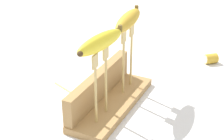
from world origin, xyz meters
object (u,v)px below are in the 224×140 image
(fork_stand_left, at_px, (101,78))
(fork_stand_right, at_px, (128,53))
(banana_raised_left, at_px, (100,42))
(banana_raised_right, at_px, (128,20))
(banana_chunk_near, at_px, (211,59))
(fork_fallen_near, at_px, (78,97))

(fork_stand_left, height_order, fork_stand_right, fork_stand_right)
(banana_raised_left, height_order, banana_raised_right, banana_raised_right)
(banana_raised_right, height_order, banana_chunk_near, banana_raised_right)
(banana_raised_left, height_order, fork_fallen_near, banana_raised_left)
(fork_stand_left, bearing_deg, banana_raised_left, 170.13)
(banana_raised_left, relative_size, fork_fallen_near, 0.95)
(fork_stand_left, height_order, banana_raised_right, banana_raised_right)
(fork_stand_right, height_order, banana_raised_left, banana_raised_left)
(fork_stand_right, relative_size, fork_fallen_near, 1.08)
(fork_fallen_near, bearing_deg, banana_raised_right, -55.79)
(fork_stand_right, height_order, banana_raised_right, banana_raised_right)
(banana_raised_right, xyz_separation_m, fork_fallen_near, (-0.08, 0.12, -0.24))
(fork_stand_right, distance_m, banana_chunk_near, 0.40)
(banana_raised_right, distance_m, fork_fallen_near, 0.28)
(fork_stand_left, distance_m, banana_chunk_near, 0.54)
(banana_raised_right, bearing_deg, banana_chunk_near, -28.74)
(fork_stand_left, relative_size, fork_fallen_near, 1.06)
(banana_raised_left, bearing_deg, banana_chunk_near, -20.00)
(fork_stand_left, height_order, fork_fallen_near, fork_stand_left)
(fork_stand_right, distance_m, fork_fallen_near, 0.20)
(fork_stand_right, distance_m, banana_raised_right, 0.10)
(banana_raised_left, bearing_deg, banana_raised_right, -0.01)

